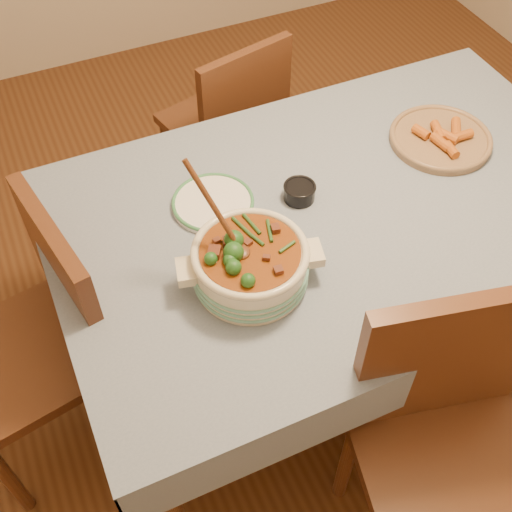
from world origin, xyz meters
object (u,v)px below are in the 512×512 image
(white_plate, at_px, (213,203))
(condiment_bowl, at_px, (300,191))
(chair_near, at_px, (447,437))
(chair_left, at_px, (44,334))
(stew_casserole, at_px, (250,262))
(fried_plate, at_px, (441,137))
(dining_table, at_px, (339,230))
(chair_far, at_px, (231,122))

(white_plate, relative_size, condiment_bowl, 2.87)
(chair_near, xyz_separation_m, chair_left, (-0.87, 0.75, -0.03))
(stew_casserole, xyz_separation_m, condiment_bowl, (0.25, 0.22, -0.05))
(fried_plate, bearing_deg, stew_casserole, -161.41)
(stew_casserole, bearing_deg, dining_table, 20.37)
(fried_plate, distance_m, chair_far, 0.87)
(condiment_bowl, height_order, chair_left, chair_left)
(white_plate, height_order, fried_plate, fried_plate)
(white_plate, height_order, condiment_bowl, condiment_bowl)
(dining_table, xyz_separation_m, fried_plate, (0.43, 0.13, 0.11))
(white_plate, distance_m, condiment_bowl, 0.25)
(dining_table, relative_size, chair_left, 1.80)
(stew_casserole, height_order, condiment_bowl, stew_casserole)
(chair_far, relative_size, chair_left, 0.91)
(stew_casserole, relative_size, condiment_bowl, 3.53)
(dining_table, bearing_deg, white_plate, 153.84)
(condiment_bowl, height_order, chair_near, chair_near)
(dining_table, bearing_deg, chair_far, 91.13)
(dining_table, bearing_deg, fried_plate, 17.10)
(condiment_bowl, relative_size, chair_left, 0.12)
(dining_table, distance_m, chair_far, 0.84)
(fried_plate, bearing_deg, condiment_bowl, -175.56)
(dining_table, relative_size, stew_casserole, 4.37)
(dining_table, relative_size, white_plate, 5.37)
(stew_casserole, distance_m, condiment_bowl, 0.34)
(chair_near, bearing_deg, chair_far, 101.52)
(stew_casserole, xyz_separation_m, chair_near, (0.31, -0.52, -0.27))
(stew_casserole, distance_m, white_plate, 0.30)
(condiment_bowl, xyz_separation_m, chair_far, (0.08, 0.73, -0.30))
(stew_casserole, relative_size, chair_far, 0.45)
(condiment_bowl, relative_size, fried_plate, 0.28)
(stew_casserole, distance_m, chair_near, 0.67)
(chair_far, xyz_separation_m, chair_near, (-0.02, -1.47, 0.08))
(fried_plate, bearing_deg, white_plate, 177.40)
(condiment_bowl, height_order, chair_far, chair_far)
(stew_casserole, relative_size, chair_near, 0.39)
(white_plate, distance_m, chair_left, 0.62)
(stew_casserole, relative_size, white_plate, 1.23)
(white_plate, bearing_deg, chair_near, -69.75)
(stew_casserole, bearing_deg, chair_near, -58.96)
(condiment_bowl, distance_m, chair_left, 0.85)
(condiment_bowl, distance_m, fried_plate, 0.52)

